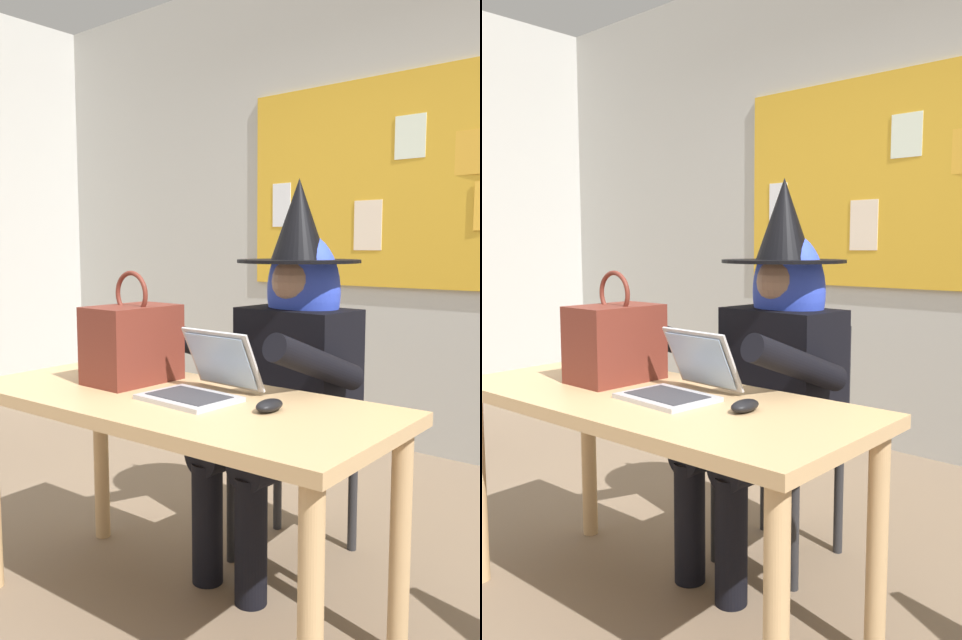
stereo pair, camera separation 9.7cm
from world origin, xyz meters
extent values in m
plane|color=#75604C|center=(0.00, 0.00, 0.00)|extent=(24.00, 24.00, 0.00)
cube|color=#B2B2AD|center=(0.00, 2.15, 1.48)|extent=(6.48, 0.10, 2.95)
cube|color=gold|center=(0.00, 2.08, 1.55)|extent=(2.40, 0.02, 1.20)
cube|color=white|center=(-0.12, 2.07, 1.79)|extent=(0.18, 0.01, 0.24)
cube|color=#F4E0C6|center=(-0.37, 2.07, 1.31)|extent=(0.18, 0.00, 0.29)
cube|color=white|center=(-1.00, 2.07, 1.45)|extent=(0.14, 0.00, 0.28)
cube|color=tan|center=(0.08, 0.04, 0.71)|extent=(1.43, 0.66, 0.04)
cylinder|color=tan|center=(0.73, -0.18, 0.34)|extent=(0.06, 0.06, 0.69)
cylinder|color=tan|center=(-0.57, 0.26, 0.34)|extent=(0.06, 0.06, 0.69)
cylinder|color=tan|center=(0.71, 0.31, 0.34)|extent=(0.06, 0.06, 0.69)
cube|color=black|center=(0.12, 0.62, 0.42)|extent=(0.46, 0.46, 0.04)
cube|color=black|center=(0.10, 0.81, 0.66)|extent=(0.38, 0.08, 0.45)
cylinder|color=#262628|center=(0.31, 0.47, 0.20)|extent=(0.04, 0.04, 0.40)
cylinder|color=#262628|center=(-0.03, 0.44, 0.20)|extent=(0.04, 0.04, 0.40)
cylinder|color=#262628|center=(0.27, 0.81, 0.20)|extent=(0.04, 0.04, 0.40)
cylinder|color=#262628|center=(-0.07, 0.78, 0.20)|extent=(0.04, 0.04, 0.40)
cylinder|color=black|center=(0.20, 0.26, 0.22)|extent=(0.11, 0.11, 0.44)
cylinder|color=black|center=(0.00, 0.27, 0.22)|extent=(0.11, 0.11, 0.44)
cylinder|color=black|center=(0.21, 0.43, 0.47)|extent=(0.17, 0.43, 0.15)
cylinder|color=black|center=(0.01, 0.44, 0.47)|extent=(0.17, 0.43, 0.15)
cube|color=black|center=(0.12, 0.64, 0.70)|extent=(0.43, 0.28, 0.52)
cylinder|color=black|center=(0.36, 0.40, 0.81)|extent=(0.11, 0.47, 0.24)
cylinder|color=black|center=(-0.14, 0.42, 0.81)|extent=(0.11, 0.47, 0.24)
sphere|color=#A37A60|center=(0.12, 0.64, 1.06)|extent=(0.20, 0.20, 0.20)
ellipsoid|color=blue|center=(0.12, 0.67, 1.02)|extent=(0.31, 0.23, 0.44)
cylinder|color=black|center=(0.12, 0.64, 1.13)|extent=(0.46, 0.46, 0.01)
cone|color=black|center=(0.12, 0.64, 1.28)|extent=(0.21, 0.21, 0.30)
cube|color=#B7B7BC|center=(0.15, 0.03, 0.73)|extent=(0.29, 0.22, 0.01)
cube|color=#333338|center=(0.15, 0.03, 0.74)|extent=(0.24, 0.16, 0.00)
cube|color=#B7B7BC|center=(0.15, 0.18, 0.83)|extent=(0.28, 0.11, 0.19)
cube|color=#99B7E0|center=(0.15, 0.17, 0.83)|extent=(0.25, 0.09, 0.16)
ellipsoid|color=black|center=(0.41, 0.08, 0.74)|extent=(0.07, 0.11, 0.03)
cube|color=maroon|center=(-0.18, 0.10, 0.86)|extent=(0.20, 0.30, 0.26)
torus|color=maroon|center=(-0.18, 0.10, 1.03)|extent=(0.16, 0.02, 0.16)
camera|label=1|loc=(1.46, -1.30, 1.18)|focal=35.70mm
camera|label=2|loc=(1.53, -1.24, 1.18)|focal=35.70mm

